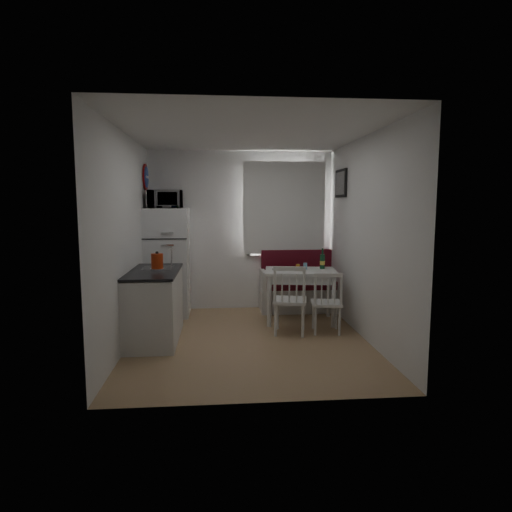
# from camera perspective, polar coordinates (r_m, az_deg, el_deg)

# --- Properties ---
(floor) EXTENTS (3.00, 3.50, 0.02)m
(floor) POSITION_cam_1_polar(r_m,az_deg,el_deg) (5.59, -0.96, -11.16)
(floor) COLOR tan
(floor) RESTS_ON ground
(ceiling) EXTENTS (3.00, 3.50, 0.02)m
(ceiling) POSITION_cam_1_polar(r_m,az_deg,el_deg) (5.39, -1.02, 16.14)
(ceiling) COLOR white
(ceiling) RESTS_ON wall_back
(wall_back) EXTENTS (3.00, 0.02, 2.60)m
(wall_back) POSITION_cam_1_polar(r_m,az_deg,el_deg) (7.08, -1.97, 3.38)
(wall_back) COLOR white
(wall_back) RESTS_ON floor
(wall_front) EXTENTS (3.00, 0.02, 2.60)m
(wall_front) POSITION_cam_1_polar(r_m,az_deg,el_deg) (3.60, 0.94, -0.02)
(wall_front) COLOR white
(wall_front) RESTS_ON floor
(wall_left) EXTENTS (0.02, 3.50, 2.60)m
(wall_left) POSITION_cam_1_polar(r_m,az_deg,el_deg) (5.44, -16.96, 2.02)
(wall_left) COLOR white
(wall_left) RESTS_ON floor
(wall_right) EXTENTS (0.02, 3.50, 2.60)m
(wall_right) POSITION_cam_1_polar(r_m,az_deg,el_deg) (5.64, 14.40, 2.27)
(wall_right) COLOR white
(wall_right) RESTS_ON floor
(window) EXTENTS (1.22, 0.06, 1.47)m
(window) POSITION_cam_1_polar(r_m,az_deg,el_deg) (7.11, 3.71, 6.00)
(window) COLOR silver
(window) RESTS_ON wall_back
(curtain) EXTENTS (1.35, 0.02, 1.50)m
(curtain) POSITION_cam_1_polar(r_m,az_deg,el_deg) (7.04, 3.80, 6.40)
(curtain) COLOR white
(curtain) RESTS_ON wall_back
(kitchen_counter) EXTENTS (0.62, 1.32, 1.16)m
(kitchen_counter) POSITION_cam_1_polar(r_m,az_deg,el_deg) (5.67, -13.34, -6.32)
(kitchen_counter) COLOR silver
(kitchen_counter) RESTS_ON floor
(wall_sign) EXTENTS (0.03, 0.40, 0.40)m
(wall_sign) POSITION_cam_1_polar(r_m,az_deg,el_deg) (6.86, -14.43, 10.16)
(wall_sign) COLOR navy
(wall_sign) RESTS_ON wall_left
(picture_frame) EXTENTS (0.04, 0.52, 0.42)m
(picture_frame) POSITION_cam_1_polar(r_m,az_deg,el_deg) (6.67, 11.24, 9.48)
(picture_frame) COLOR black
(picture_frame) RESTS_ON wall_right
(bench) EXTENTS (1.38, 0.53, 0.99)m
(bench) POSITION_cam_1_polar(r_m,az_deg,el_deg) (7.09, 6.14, -4.59)
(bench) COLOR silver
(bench) RESTS_ON floor
(dining_table) EXTENTS (1.12, 0.86, 0.77)m
(dining_table) POSITION_cam_1_polar(r_m,az_deg,el_deg) (6.34, 5.95, -2.65)
(dining_table) COLOR silver
(dining_table) RESTS_ON floor
(chair_left) EXTENTS (0.52, 0.50, 0.50)m
(chair_left) POSITION_cam_1_polar(r_m,az_deg,el_deg) (5.67, 4.71, -4.88)
(chair_left) COLOR silver
(chair_left) RESTS_ON floor
(chair_right) EXTENTS (0.44, 0.42, 0.45)m
(chair_right) POSITION_cam_1_polar(r_m,az_deg,el_deg) (5.79, 9.59, -5.29)
(chair_right) COLOR silver
(chair_right) RESTS_ON floor
(fridge) EXTENTS (0.67, 0.67, 1.67)m
(fridge) POSITION_cam_1_polar(r_m,az_deg,el_deg) (6.81, -11.76, -0.81)
(fridge) COLOR white
(fridge) RESTS_ON floor
(microwave) EXTENTS (0.50, 0.34, 0.28)m
(microwave) POSITION_cam_1_polar(r_m,az_deg,el_deg) (6.71, -12.01, 7.43)
(microwave) COLOR white
(microwave) RESTS_ON fridge
(kettle) EXTENTS (0.18, 0.18, 0.24)m
(kettle) POSITION_cam_1_polar(r_m,az_deg,el_deg) (5.54, -13.04, -0.70)
(kettle) COLOR #B02E0E
(kettle) RESTS_ON kitchen_counter
(wine_bottle) EXTENTS (0.08, 0.08, 0.31)m
(wine_bottle) POSITION_cam_1_polar(r_m,az_deg,el_deg) (6.47, 8.85, -0.34)
(wine_bottle) COLOR #154326
(wine_bottle) RESTS_ON dining_table
(drinking_glass_orange) EXTENTS (0.06, 0.06, 0.09)m
(drinking_glass_orange) POSITION_cam_1_polar(r_m,az_deg,el_deg) (6.26, 5.60, -1.51)
(drinking_glass_orange) COLOR orange
(drinking_glass_orange) RESTS_ON dining_table
(drinking_glass_blue) EXTENTS (0.06, 0.06, 0.10)m
(drinking_glass_blue) POSITION_cam_1_polar(r_m,az_deg,el_deg) (6.38, 6.58, -1.35)
(drinking_glass_blue) COLOR #7CB3D4
(drinking_glass_blue) RESTS_ON dining_table
(plate) EXTENTS (0.24, 0.24, 0.02)m
(plate) POSITION_cam_1_polar(r_m,az_deg,el_deg) (6.29, 3.24, -1.80)
(plate) COLOR white
(plate) RESTS_ON dining_table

